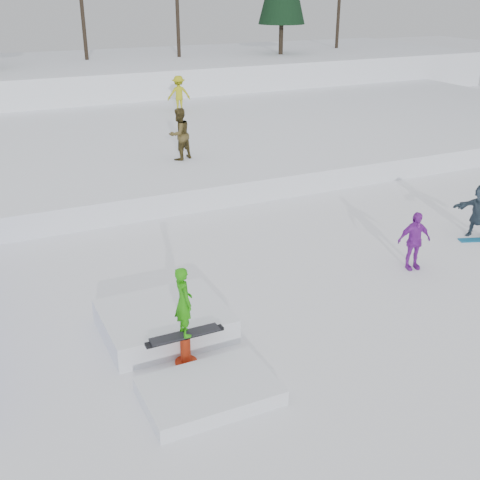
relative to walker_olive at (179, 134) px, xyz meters
name	(u,v)px	position (x,y,z in m)	size (l,w,h in m)	color
ground	(258,320)	(-2.11, -10.69, -1.77)	(120.00, 120.00, 0.00)	white
snow_berm	(43,83)	(-2.11, 19.31, -0.57)	(60.00, 14.00, 2.40)	white
snow_midrise	(95,144)	(-2.11, 5.31, -1.37)	(50.00, 18.00, 0.80)	white
walker_olive	(179,134)	(0.00, 0.00, 0.00)	(0.94, 0.74, 1.94)	#463B1A
walker_ygreen	(179,94)	(3.20, 8.82, -0.06)	(1.18, 0.68, 1.82)	#A6A814
spectator_purple	(414,241)	(2.80, -10.02, -0.98)	(0.93, 0.39, 1.58)	purple
spectator_dark	(480,211)	(6.01, -9.12, -0.96)	(1.50, 0.48, 1.61)	#2D3E4C
jib_rail_feature	(176,336)	(-4.16, -10.98, -1.47)	(2.60, 4.40, 2.11)	white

